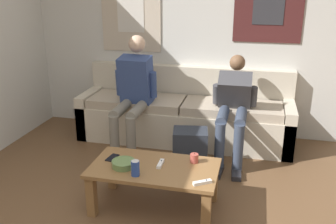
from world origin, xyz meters
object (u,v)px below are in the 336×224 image
at_px(coffee_table, 154,174).
at_px(person_seated_teen, 233,105).
at_px(person_seated_adult, 133,91).
at_px(backpack, 190,152).
at_px(pillar_candle, 194,158).
at_px(cell_phone, 112,158).
at_px(couch, 185,116).
at_px(ceramic_bowl, 124,163).
at_px(drink_can_blue, 135,168).
at_px(game_controller_near_right, 161,164).
at_px(game_controller_near_left, 202,182).

distance_m(coffee_table, person_seated_teen, 1.28).
height_order(person_seated_adult, backpack, person_seated_adult).
relative_size(pillar_candle, cell_phone, 0.60).
bearing_deg(cell_phone, couch, 76.28).
bearing_deg(ceramic_bowl, drink_can_blue, -39.13).
xyz_separation_m(person_seated_adult, pillar_candle, (0.84, -0.94, -0.25)).
bearing_deg(pillar_candle, person_seated_adult, 131.56).
relative_size(person_seated_teen, game_controller_near_right, 7.25).
bearing_deg(person_seated_adult, coffee_table, -63.86).
bearing_deg(couch, drink_can_blue, -92.20).
height_order(person_seated_teen, pillar_candle, person_seated_teen).
relative_size(backpack, cell_phone, 3.03).
relative_size(drink_can_blue, game_controller_near_left, 0.89).
distance_m(person_seated_adult, cell_phone, 1.08).
height_order(pillar_candle, cell_phone, pillar_candle).
height_order(drink_can_blue, game_controller_near_left, drink_can_blue).
distance_m(couch, coffee_table, 1.48).
distance_m(backpack, game_controller_near_left, 0.91).
relative_size(game_controller_near_left, game_controller_near_right, 0.96).
xyz_separation_m(ceramic_bowl, game_controller_near_right, (0.28, 0.10, -0.02)).
bearing_deg(couch, pillar_candle, -75.74).
relative_size(couch, game_controller_near_right, 16.94).
height_order(couch, person_seated_adult, person_seated_adult).
bearing_deg(game_controller_near_right, ceramic_bowl, -160.78).
bearing_deg(game_controller_near_left, couch, 105.35).
distance_m(ceramic_bowl, drink_can_blue, 0.18).
xyz_separation_m(person_seated_adult, drink_can_blue, (0.43, -1.26, -0.22)).
height_order(ceramic_bowl, game_controller_near_right, ceramic_bowl).
height_order(backpack, ceramic_bowl, same).
xyz_separation_m(person_seated_teen, backpack, (-0.37, -0.45, -0.37)).
bearing_deg(coffee_table, couch, 91.44).
distance_m(person_seated_teen, game_controller_near_right, 1.22).
bearing_deg(person_seated_teen, backpack, -129.25).
height_order(couch, person_seated_teen, person_seated_teen).
relative_size(person_seated_adult, cell_phone, 8.63).
distance_m(person_seated_adult, pillar_candle, 1.28).
bearing_deg(pillar_candle, game_controller_near_left, -70.40).
distance_m(backpack, cell_phone, 0.85).
bearing_deg(coffee_table, backpack, 75.81).
bearing_deg(drink_can_blue, couch, 87.80).
height_order(ceramic_bowl, drink_can_blue, drink_can_blue).
height_order(person_seated_adult, drink_can_blue, person_seated_adult).
height_order(person_seated_adult, cell_phone, person_seated_adult).
bearing_deg(person_seated_adult, drink_can_blue, -71.03).
distance_m(person_seated_adult, person_seated_teen, 1.08).
bearing_deg(drink_can_blue, pillar_candle, 38.78).
xyz_separation_m(person_seated_adult, backpack, (0.71, -0.41, -0.46)).
xyz_separation_m(coffee_table, person_seated_adult, (-0.54, 1.09, 0.36)).
xyz_separation_m(backpack, drink_can_blue, (-0.27, -0.86, 0.23)).
height_order(backpack, pillar_candle, pillar_candle).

